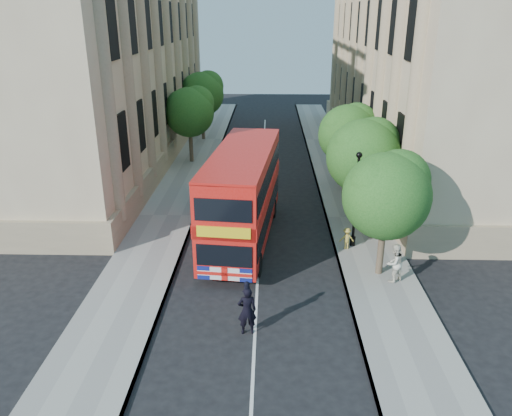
# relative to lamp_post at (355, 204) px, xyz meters

# --- Properties ---
(ground) EXTENTS (120.00, 120.00, 0.00)m
(ground) POSITION_rel_lamp_post_xyz_m (-5.00, -6.00, -2.51)
(ground) COLOR black
(ground) RESTS_ON ground
(pavement_right) EXTENTS (3.50, 80.00, 0.12)m
(pavement_right) POSITION_rel_lamp_post_xyz_m (0.75, 4.00, -2.45)
(pavement_right) COLOR gray
(pavement_right) RESTS_ON ground
(pavement_left) EXTENTS (3.50, 80.00, 0.12)m
(pavement_left) POSITION_rel_lamp_post_xyz_m (-10.75, 4.00, -2.45)
(pavement_left) COLOR gray
(pavement_left) RESTS_ON ground
(building_right) EXTENTS (12.00, 38.00, 18.00)m
(building_right) POSITION_rel_lamp_post_xyz_m (8.80, 18.00, 6.49)
(building_right) COLOR tan
(building_right) RESTS_ON ground
(building_left) EXTENTS (12.00, 38.00, 18.00)m
(building_left) POSITION_rel_lamp_post_xyz_m (-18.80, 18.00, 6.49)
(building_left) COLOR tan
(building_left) RESTS_ON ground
(tree_right_near) EXTENTS (4.00, 4.00, 6.08)m
(tree_right_near) POSITION_rel_lamp_post_xyz_m (0.84, -2.97, 1.74)
(tree_right_near) COLOR #473828
(tree_right_near) RESTS_ON ground
(tree_right_mid) EXTENTS (4.20, 4.20, 6.37)m
(tree_right_mid) POSITION_rel_lamp_post_xyz_m (0.84, 3.03, 1.93)
(tree_right_mid) COLOR #473828
(tree_right_mid) RESTS_ON ground
(tree_right_far) EXTENTS (4.00, 4.00, 6.15)m
(tree_right_far) POSITION_rel_lamp_post_xyz_m (0.84, 9.03, 1.80)
(tree_right_far) COLOR #473828
(tree_right_far) RESTS_ON ground
(tree_left_far) EXTENTS (4.00, 4.00, 6.30)m
(tree_left_far) POSITION_rel_lamp_post_xyz_m (-10.96, 16.03, 1.93)
(tree_left_far) COLOR #473828
(tree_left_far) RESTS_ON ground
(tree_left_back) EXTENTS (4.20, 4.20, 6.65)m
(tree_left_back) POSITION_rel_lamp_post_xyz_m (-10.96, 24.03, 2.20)
(tree_left_back) COLOR #473828
(tree_left_back) RESTS_ON ground
(lamp_post) EXTENTS (0.32, 0.32, 5.16)m
(lamp_post) POSITION_rel_lamp_post_xyz_m (0.00, 0.00, 0.00)
(lamp_post) COLOR black
(lamp_post) RESTS_ON pavement_right
(double_decker_bus) EXTENTS (3.95, 11.05, 5.00)m
(double_decker_bus) POSITION_rel_lamp_post_xyz_m (-5.89, 0.72, 0.25)
(double_decker_bus) COLOR red
(double_decker_bus) RESTS_ON ground
(box_van) EXTENTS (2.20, 5.04, 2.84)m
(box_van) POSITION_rel_lamp_post_xyz_m (-7.38, 6.67, -1.12)
(box_van) COLOR black
(box_van) RESTS_ON ground
(police_constable) EXTENTS (0.81, 0.60, 2.03)m
(police_constable) POSITION_rel_lamp_post_xyz_m (-5.31, -7.81, -1.49)
(police_constable) COLOR black
(police_constable) RESTS_ON ground
(woman_pedestrian) EXTENTS (1.14, 1.09, 1.86)m
(woman_pedestrian) POSITION_rel_lamp_post_xyz_m (1.29, -3.77, -1.46)
(woman_pedestrian) COLOR silver
(woman_pedestrian) RESTS_ON pavement_right
(child_a) EXTENTS (0.77, 0.65, 1.24)m
(child_a) POSITION_rel_lamp_post_xyz_m (1.48, 1.28, -1.77)
(child_a) COLOR #C75223
(child_a) RESTS_ON pavement_right
(child_b) EXTENTS (0.79, 0.49, 1.18)m
(child_b) POSITION_rel_lamp_post_xyz_m (-0.39, -0.40, -1.80)
(child_b) COLOR gold
(child_b) RESTS_ON pavement_right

